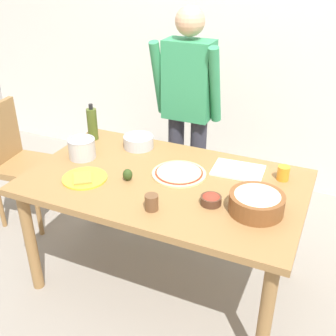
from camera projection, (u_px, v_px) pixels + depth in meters
The scene contains 16 objects.
ground at pixel (165, 278), 2.75m from camera, with size 8.00×8.00×0.00m, color gray.
wall_back at pixel (245, 35), 3.42m from camera, with size 5.60×0.10×2.60m, color silver.
dining_table at pixel (165, 193), 2.43m from camera, with size 1.60×0.96×0.76m.
person_cook at pixel (188, 105), 2.97m from camera, with size 0.49×0.25×1.62m.
chair_wooden_left at pixel (17, 157), 3.12m from camera, with size 0.44×0.44×0.95m.
pizza_raw_on_board at pixel (179, 173), 2.43m from camera, with size 0.32×0.32×0.02m.
plate_with_slice at pixel (84, 178), 2.38m from camera, with size 0.26×0.26×0.02m.
popcorn_bowl at pixel (257, 201), 2.07m from camera, with size 0.28×0.28×0.11m.
mixing_bowl_steel at pixel (139, 142), 2.75m from camera, with size 0.20×0.20×0.08m.
small_sauce_bowl at pixel (211, 199), 2.15m from camera, with size 0.11×0.11×0.06m.
olive_oil_bottle at pixel (92, 124), 2.84m from camera, with size 0.07×0.07×0.26m.
steel_pot at pixel (82, 148), 2.60m from camera, with size 0.17×0.17×0.13m.
cup_orange at pixel (283, 173), 2.36m from camera, with size 0.07×0.07×0.09m, color orange.
cup_small_brown at pixel (152, 202), 2.10m from camera, with size 0.07×0.07×0.09m, color brown.
cutting_board_white at pixel (238, 170), 2.47m from camera, with size 0.30×0.22×0.01m, color white.
avocado at pixel (128, 175), 2.36m from camera, with size 0.06×0.06×0.07m, color #2D4219.
Camera 1 is at (0.87, -1.88, 1.95)m, focal length 44.07 mm.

